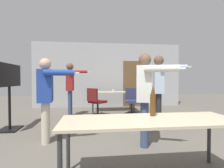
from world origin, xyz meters
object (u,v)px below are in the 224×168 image
at_px(office_chair_near_pushed, 96,103).
at_px(office_chair_side_rolled, 132,102).
at_px(beer_bottle, 153,101).
at_px(person_center_tall, 70,84).
at_px(drink_cup, 113,90).
at_px(person_left_plaid, 46,92).
at_px(tv_screen, 9,88).
at_px(person_far_watching, 159,84).
at_px(person_right_polo, 146,91).

height_order(office_chair_near_pushed, office_chair_side_rolled, office_chair_near_pushed).
bearing_deg(office_chair_near_pushed, beer_bottle, -35.02).
xyz_separation_m(person_center_tall, drink_cup, (1.53, 0.82, -0.29)).
distance_m(person_left_plaid, drink_cup, 3.64).
relative_size(tv_screen, person_far_watching, 0.88).
height_order(person_far_watching, beer_bottle, person_far_watching).
relative_size(tv_screen, drink_cup, 15.01).
bearing_deg(office_chair_side_rolled, tv_screen, 35.29).
bearing_deg(person_right_polo, person_far_watching, 166.35).
height_order(person_left_plaid, office_chair_near_pushed, person_left_plaid).
relative_size(person_far_watching, office_chair_side_rolled, 1.99).
relative_size(person_right_polo, office_chair_near_pushed, 1.82).
distance_m(person_left_plaid, beer_bottle, 2.10).
relative_size(person_far_watching, office_chair_near_pushed, 1.95).
relative_size(tv_screen, person_right_polo, 0.94).
bearing_deg(beer_bottle, office_chair_near_pushed, 100.03).
xyz_separation_m(person_center_tall, beer_bottle, (1.48, -3.67, -0.15)).
distance_m(tv_screen, drink_cup, 3.60).
bearing_deg(drink_cup, beer_bottle, -90.68).
relative_size(person_center_tall, person_right_polo, 1.04).
bearing_deg(office_chair_near_pushed, tv_screen, -102.36).
height_order(person_center_tall, person_far_watching, person_far_watching).
height_order(office_chair_side_rolled, beer_bottle, beer_bottle).
distance_m(person_far_watching, person_right_polo, 1.25).
height_order(tv_screen, person_far_watching, person_far_watching).
bearing_deg(beer_bottle, person_far_watching, 65.78).
relative_size(person_far_watching, beer_bottle, 4.39).
distance_m(person_far_watching, office_chair_side_rolled, 2.02).
distance_m(person_right_polo, drink_cup, 3.61).
xyz_separation_m(office_chair_side_rolled, drink_cup, (-0.57, 0.68, 0.37)).
distance_m(person_center_tall, person_left_plaid, 2.39).
relative_size(person_center_tall, drink_cup, 16.51).
bearing_deg(person_right_polo, person_left_plaid, -82.37).
height_order(person_center_tall, beer_bottle, person_center_tall).
xyz_separation_m(office_chair_side_rolled, beer_bottle, (-0.62, -3.81, 0.51)).
relative_size(person_center_tall, office_chair_side_rolled, 1.93).
bearing_deg(person_center_tall, beer_bottle, 23.61).
relative_size(tv_screen, beer_bottle, 3.88).
bearing_deg(drink_cup, person_center_tall, -151.76).
xyz_separation_m(tv_screen, person_left_plaid, (1.09, -0.96, -0.05)).
distance_m(person_left_plaid, office_chair_near_pushed, 2.59).
height_order(tv_screen, person_left_plaid, person_left_plaid).
distance_m(tv_screen, office_chair_side_rolled, 3.77).
relative_size(tv_screen, office_chair_side_rolled, 1.76).
bearing_deg(person_center_tall, tv_screen, -40.20).
distance_m(tv_screen, person_right_polo, 3.24).
bearing_deg(person_far_watching, office_chair_side_rolled, -157.91).
height_order(person_right_polo, office_chair_side_rolled, person_right_polo).
bearing_deg(person_center_tall, drink_cup, 119.90).
bearing_deg(office_chair_near_pushed, drink_cup, 97.12).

